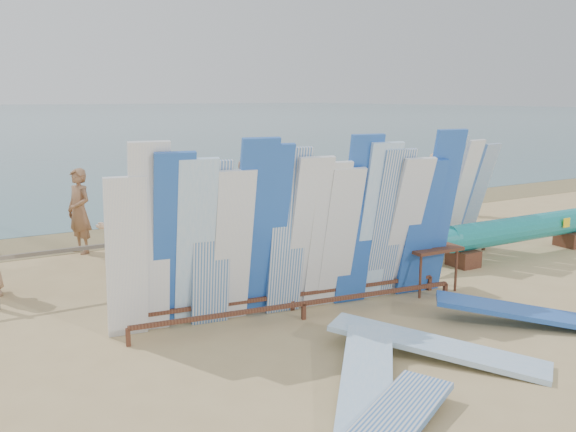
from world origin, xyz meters
TOP-DOWN VIEW (x-y plane):
  - ground at (0.00, 0.00)m, footprint 160.00×160.00m
  - wet_sand_strip at (0.00, 7.20)m, footprint 40.00×2.60m
  - fence at (0.00, 3.00)m, footprint 12.08×0.08m
  - main_surfboard_rack at (-0.15, 0.50)m, footprint 5.44×1.33m
  - side_surfboard_rack at (4.34, 1.89)m, footprint 2.25×0.95m
  - outrigger_canoe at (5.53, 1.15)m, footprint 5.82×0.57m
  - vendor_table at (2.33, 0.39)m, footprint 0.95×0.68m
  - flat_board_b at (-0.82, -2.03)m, footprint 2.14×2.44m
  - flat_board_a at (0.55, -1.65)m, footprint 2.01×2.53m
  - flat_board_d at (2.50, -1.57)m, footprint 2.36×2.23m
  - beach_chair_left at (-0.43, 3.59)m, footprint 0.54×0.56m
  - beach_chair_right at (2.36, 4.08)m, footprint 0.74×0.75m
  - stroller at (1.48, 4.28)m, footprint 0.88×1.02m
  - beachgoer_extra_0 at (6.70, 4.77)m, footprint 0.68×1.22m
  - beachgoer_3 at (0.38, 6.12)m, footprint 1.02×1.03m
  - beachgoer_7 at (1.83, 6.22)m, footprint 0.42×0.66m
  - beachgoer_1 at (-2.14, 5.90)m, footprint 0.56×0.73m
  - beachgoer_10 at (7.78, 4.77)m, footprint 0.98×0.73m
  - beachgoer_8 at (4.23, 5.08)m, footprint 0.97×0.78m
  - beachgoer_5 at (-0.23, 5.51)m, footprint 1.39×1.50m
  - beachgoer_4 at (-0.04, 4.83)m, footprint 0.64×1.14m
  - beachgoer_2 at (-1.81, 4.43)m, footprint 0.87×0.70m

SIDE VIEW (x-z plane):
  - ground at x=0.00m, z-range 0.00..0.00m
  - wet_sand_strip at x=0.00m, z-range -0.01..0.01m
  - flat_board_b at x=-0.82m, z-range -0.14..0.14m
  - flat_board_a at x=0.55m, z-range -0.15..0.15m
  - flat_board_d at x=2.50m, z-range -0.18..0.18m
  - beach_chair_left at x=-0.43m, z-range -0.17..0.65m
  - beach_chair_right at x=2.36m, z-range -0.19..0.72m
  - vendor_table at x=2.33m, z-range -0.21..1.02m
  - stroller at x=1.48m, z-range -0.12..1.06m
  - outrigger_canoe at x=5.53m, z-range 0.12..0.94m
  - fence at x=0.00m, z-range 0.18..1.08m
  - beachgoer_10 at x=7.78m, z-range 0.00..1.54m
  - beachgoer_3 at x=0.38m, z-range 0.00..1.59m
  - beachgoer_2 at x=-1.81m, z-range 0.00..1.61m
  - beachgoer_5 at x=-0.23m, z-range 0.00..1.67m
  - beachgoer_7 at x=1.83m, z-range 0.00..1.71m
  - beachgoer_1 at x=-2.14m, z-range 0.00..1.76m
  - beachgoer_extra_0 at x=6.70m, z-range 0.00..1.78m
  - beachgoer_8 at x=4.23m, z-range 0.00..1.79m
  - beachgoer_4 at x=-0.04m, z-range 0.00..1.84m
  - side_surfboard_rack at x=4.34m, z-range -0.11..2.35m
  - main_surfboard_rack at x=-0.15m, z-range -0.15..2.57m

